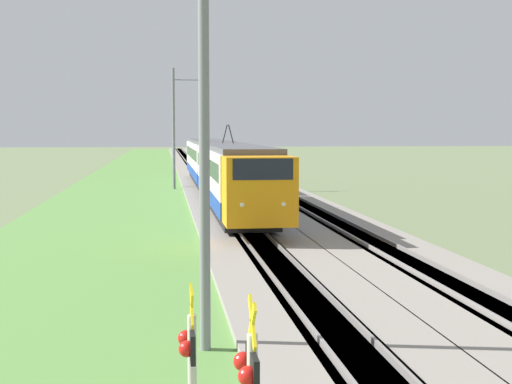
# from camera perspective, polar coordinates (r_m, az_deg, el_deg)

# --- Properties ---
(ballast_main) EXTENTS (240.00, 4.40, 0.30)m
(ballast_main) POSITION_cam_1_polar(r_m,az_deg,el_deg) (56.18, -3.66, 0.34)
(ballast_main) COLOR gray
(ballast_main) RESTS_ON ground
(ballast_adjacent) EXTENTS (240.00, 4.40, 0.30)m
(ballast_adjacent) POSITION_cam_1_polar(r_m,az_deg,el_deg) (56.63, 0.74, 0.38)
(ballast_adjacent) COLOR gray
(ballast_adjacent) RESTS_ON ground
(track_main) EXTENTS (240.00, 1.57, 0.45)m
(track_main) POSITION_cam_1_polar(r_m,az_deg,el_deg) (56.18, -3.66, 0.35)
(track_main) COLOR #4C4238
(track_main) RESTS_ON ground
(track_adjacent) EXTENTS (240.00, 1.57, 0.45)m
(track_adjacent) POSITION_cam_1_polar(r_m,az_deg,el_deg) (56.63, 0.75, 0.39)
(track_adjacent) COLOR #4C4238
(track_adjacent) RESTS_ON ground
(grass_verge) EXTENTS (240.00, 9.51, 0.12)m
(grass_verge) POSITION_cam_1_polar(r_m,az_deg,el_deg) (56.14, -10.23, 0.17)
(grass_verge) COLOR #5B8E42
(grass_verge) RESTS_ON ground
(passenger_train) EXTENTS (42.51, 2.85, 4.99)m
(passenger_train) POSITION_cam_1_polar(r_m,az_deg,el_deg) (47.81, -3.02, 2.16)
(passenger_train) COLOR orange
(passenger_train) RESTS_ON ground
(crossing_signal_aux) EXTENTS (0.70, 0.23, 2.75)m
(crossing_signal_aux) POSITION_cam_1_polar(r_m,az_deg,el_deg) (9.08, -5.23, -14.29)
(crossing_signal_aux) COLOR beige
(crossing_signal_aux) RESTS_ON ground
(catenary_mast_near) EXTENTS (0.22, 2.56, 8.84)m
(catenary_mast_near) POSITION_cam_1_polar(r_m,az_deg,el_deg) (14.44, -3.94, 4.64)
(catenary_mast_near) COLOR slate
(catenary_mast_near) RESTS_ON ground
(catenary_mast_mid) EXTENTS (0.22, 2.56, 9.44)m
(catenary_mast_mid) POSITION_cam_1_polar(r_m,az_deg,el_deg) (55.69, -6.55, 5.13)
(catenary_mast_mid) COLOR slate
(catenary_mast_mid) RESTS_ON ground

